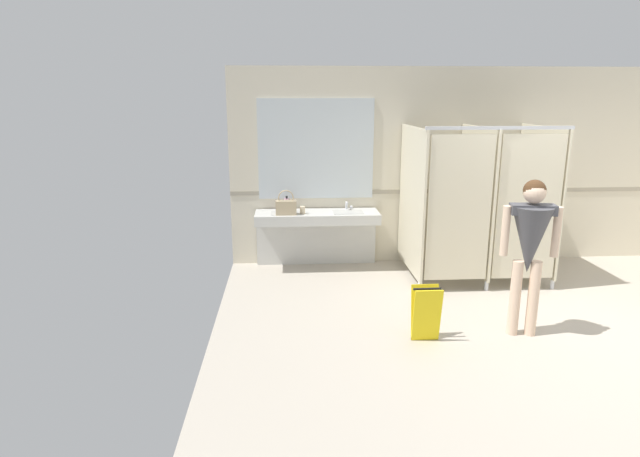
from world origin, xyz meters
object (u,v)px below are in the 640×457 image
(handbag, at_px, (286,207))
(wet_floor_sign, at_px, (426,313))
(person_standing, at_px, (530,239))
(paper_cup, at_px, (303,210))
(soap_dispenser, at_px, (287,204))

(handbag, distance_m, wet_floor_sign, 2.70)
(person_standing, bearing_deg, wet_floor_sign, -176.01)
(handbag, height_order, paper_cup, handbag)
(soap_dispenser, bearing_deg, wet_floor_sign, -61.29)
(soap_dispenser, height_order, wet_floor_sign, soap_dispenser)
(paper_cup, height_order, wet_floor_sign, paper_cup)
(handbag, relative_size, soap_dispenser, 1.66)
(handbag, bearing_deg, soap_dispenser, 88.24)
(person_standing, distance_m, wet_floor_sign, 1.26)
(person_standing, relative_size, handbag, 4.73)
(person_standing, height_order, soap_dispenser, person_standing)
(paper_cup, relative_size, wet_floor_sign, 0.18)
(person_standing, bearing_deg, paper_cup, 134.83)
(person_standing, height_order, paper_cup, person_standing)
(soap_dispenser, relative_size, wet_floor_sign, 0.36)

